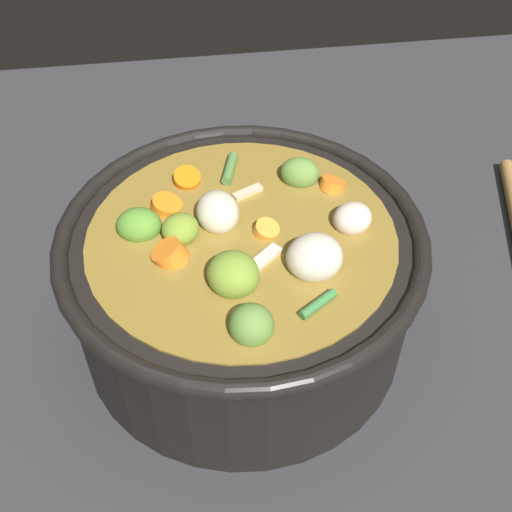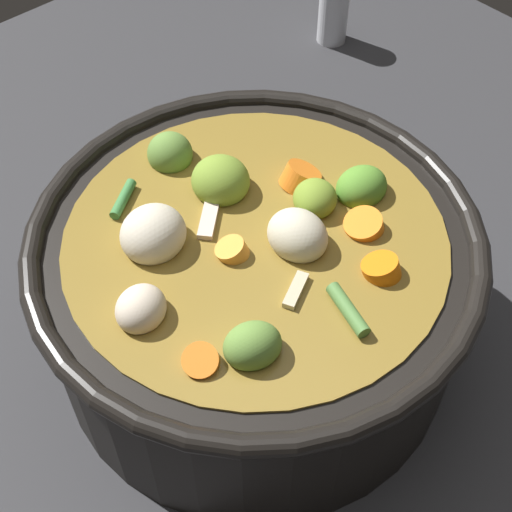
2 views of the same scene
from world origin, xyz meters
The scene contains 2 objects.
ground_plane centered at (0.00, 0.00, 0.00)m, with size 1.10×1.10×0.00m, color #2D2D30.
cooking_pot centered at (0.00, 0.00, 0.07)m, with size 0.32×0.32×0.15m.
Camera 1 is at (0.04, 0.39, 0.51)m, focal length 44.76 mm.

